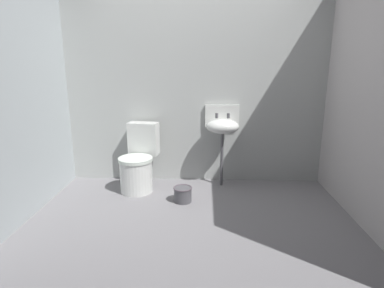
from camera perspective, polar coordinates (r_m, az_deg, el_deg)
The scene contains 7 objects.
ground_plane at distance 3.23m, azimuth -0.21°, elevation -14.13°, with size 3.60×2.70×0.08m, color gray.
wall_back at distance 4.04m, azimuth 0.53°, elevation 10.43°, with size 3.60×0.10×2.44m, color #B0B3B0.
wall_left at distance 3.44m, azimuth -29.06°, elevation 7.95°, with size 0.10×2.50×2.44m, color #AAB3B6.
wall_right at distance 3.32m, azimuth 29.92°, elevation 7.67°, with size 0.10×2.50×2.44m, color #B4AEAE.
toilet_near_wall at distance 3.90m, azimuth -9.50°, elevation -3.43°, with size 0.47×0.64×0.78m.
sink at distance 3.90m, azimuth 5.43°, elevation 3.28°, with size 0.42×0.35×0.99m.
bucket at distance 3.58m, azimuth -1.65°, elevation -8.87°, with size 0.21×0.21×0.17m.
Camera 1 is at (0.13, -2.83, 1.50)m, focal length 30.00 mm.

